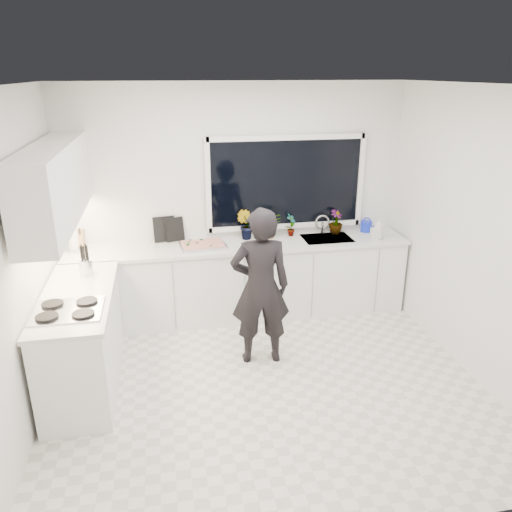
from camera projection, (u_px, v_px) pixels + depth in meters
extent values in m
cube|color=beige|center=(266.00, 384.00, 4.77)|extent=(4.00, 3.50, 0.02)
cube|color=white|center=(236.00, 201.00, 5.92)|extent=(4.00, 0.02, 2.70)
cube|color=white|center=(18.00, 266.00, 3.94)|extent=(0.02, 3.50, 2.70)
cube|color=white|center=(477.00, 236.00, 4.65)|extent=(0.02, 3.50, 2.70)
cube|color=white|center=(268.00, 83.00, 3.82)|extent=(4.00, 3.50, 0.02)
cube|color=black|center=(286.00, 183.00, 5.92)|extent=(1.80, 0.02, 1.00)
cube|color=white|center=(241.00, 281.00, 5.95)|extent=(3.92, 0.58, 0.88)
cube|color=white|center=(83.00, 341.00, 4.64)|extent=(0.58, 1.60, 0.88)
cube|color=silver|center=(241.00, 245.00, 5.78)|extent=(3.94, 0.62, 0.04)
cube|color=silver|center=(77.00, 296.00, 4.48)|extent=(0.62, 1.60, 0.04)
cube|color=white|center=(55.00, 184.00, 4.45)|extent=(0.34, 2.10, 0.70)
cube|color=silver|center=(327.00, 242.00, 5.98)|extent=(0.58, 0.42, 0.14)
cylinder|color=silver|center=(322.00, 225.00, 6.11)|extent=(0.03, 0.03, 0.22)
cube|color=black|center=(68.00, 310.00, 4.14)|extent=(0.56, 0.48, 0.03)
imported|color=black|center=(260.00, 287.00, 4.89)|extent=(0.61, 0.43, 1.62)
cube|color=#B2B3B7|center=(203.00, 245.00, 5.67)|extent=(0.54, 0.43, 0.03)
cube|color=red|center=(203.00, 244.00, 5.66)|extent=(0.49, 0.38, 0.01)
cylinder|color=#162BD4|center=(366.00, 226.00, 6.19)|extent=(0.14, 0.14, 0.13)
cylinder|color=white|center=(74.00, 240.00, 5.50)|extent=(0.13, 0.13, 0.26)
cube|color=#A0704A|center=(78.00, 240.00, 5.55)|extent=(0.14, 0.11, 0.22)
cylinder|color=silver|center=(86.00, 267.00, 4.87)|extent=(0.14, 0.14, 0.16)
cube|color=black|center=(175.00, 229.00, 5.82)|extent=(0.21, 0.09, 0.28)
cube|color=black|center=(164.00, 229.00, 5.80)|extent=(0.25, 0.06, 0.30)
imported|color=#26662D|center=(245.00, 225.00, 5.88)|extent=(0.24, 0.24, 0.34)
imported|color=#26662D|center=(270.00, 225.00, 5.94)|extent=(0.31, 0.28, 0.31)
imported|color=#26662D|center=(291.00, 225.00, 5.99)|extent=(0.17, 0.18, 0.28)
imported|color=#26662D|center=(336.00, 222.00, 6.09)|extent=(0.23, 0.23, 0.30)
imported|color=#D8BF66|center=(379.00, 227.00, 5.88)|extent=(0.15, 0.15, 0.30)
imported|color=#D8BF66|center=(375.00, 231.00, 5.89)|extent=(0.10, 0.10, 0.20)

